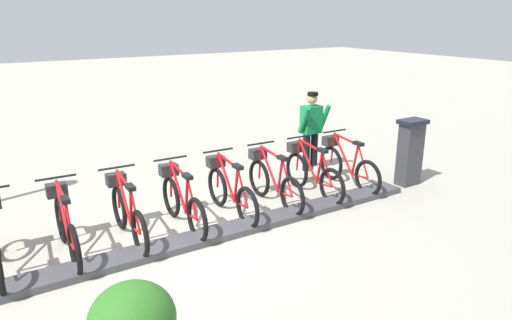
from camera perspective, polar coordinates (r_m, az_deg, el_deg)
The scene contains 11 objects.
ground_plane at distance 6.98m, azimuth -8.42°, elevation -10.09°, with size 60.00×60.00×0.00m, color #B0AE9D.
dock_rail_base at distance 6.96m, azimuth -8.44°, elevation -9.72°, with size 0.44×8.43×0.10m, color #47474C.
payment_kiosk at distance 9.51m, azimuth 18.00°, elevation 1.02°, with size 0.36×0.52×1.28m.
bike_docked_0 at distance 9.18m, azimuth 10.77°, elevation -0.53°, with size 1.72×0.54×1.02m.
bike_docked_1 at distance 8.65m, azimuth 6.64°, elevation -1.45°, with size 1.72×0.54×1.02m.
bike_docked_2 at distance 8.17m, azimuth 1.99°, elevation -2.48°, with size 1.72×0.54×1.02m.
bike_docked_3 at distance 7.75m, azimuth -3.21°, elevation -3.61°, with size 1.72×0.54×1.02m.
bike_docked_4 at distance 7.41m, azimuth -8.96°, elevation -4.81°, with size 1.72×0.54×1.02m.
bike_docked_5 at distance 7.15m, azimuth -15.21°, elevation -6.07°, with size 1.72×0.54×1.02m.
bike_docked_6 at distance 6.98m, azimuth -21.88°, elevation -7.32°, with size 1.72×0.54×1.02m.
worker_near_rack at distance 9.84m, azimuth 6.65°, elevation 3.75°, with size 0.47×0.63×1.66m.
Camera 1 is at (-5.72, 2.42, 3.18)m, focal length 33.33 mm.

